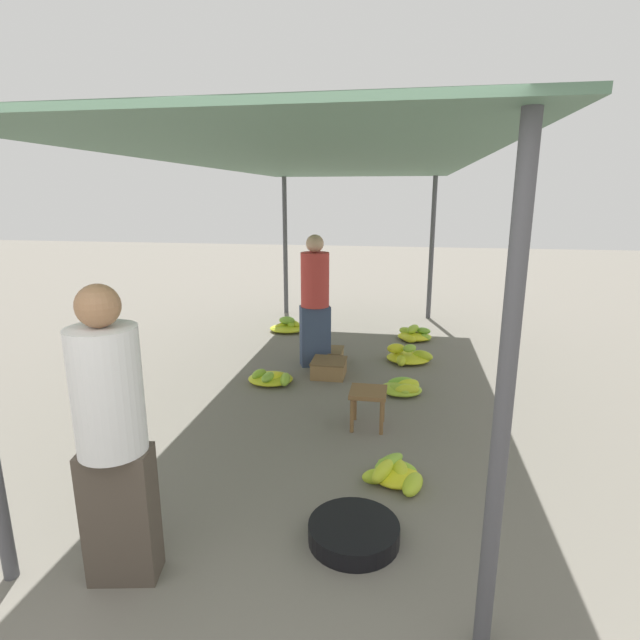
{
  "coord_description": "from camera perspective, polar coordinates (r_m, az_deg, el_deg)",
  "views": [
    {
      "loc": [
        0.86,
        -1.8,
        2.14
      ],
      "look_at": [
        0.0,
        3.23,
        0.86
      ],
      "focal_mm": 28.0,
      "sensor_mm": 36.0,
      "label": 1
    }
  ],
  "objects": [
    {
      "name": "banana_pile_left_0",
      "position": [
        5.89,
        -5.55,
        -6.64
      ],
      "size": [
        0.54,
        0.49,
        0.17
      ],
      "color": "#8DBD33",
      "rests_on": "ground"
    },
    {
      "name": "shopper_walking_mid",
      "position": [
        6.28,
        -0.57,
        2.4
      ],
      "size": [
        0.46,
        0.46,
        1.68
      ],
      "color": "#384766",
      "rests_on": "ground"
    },
    {
      "name": "stool",
      "position": [
        4.75,
        5.52,
        -8.77
      ],
      "size": [
        0.34,
        0.34,
        0.37
      ],
      "color": "brown",
      "rests_on": "ground"
    },
    {
      "name": "vendor_foreground",
      "position": [
        2.97,
        -22.66,
        -12.02
      ],
      "size": [
        0.42,
        0.42,
        1.71
      ],
      "color": "#4C4238",
      "rests_on": "ground"
    },
    {
      "name": "crate_mid",
      "position": [
        6.08,
        1.05,
        -5.5
      ],
      "size": [
        0.41,
        0.41,
        0.2
      ],
      "color": "olive",
      "rests_on": "ground"
    },
    {
      "name": "canopy_tarp",
      "position": [
        5.57,
        0.86,
        17.58
      ],
      "size": [
        3.01,
        7.19,
        0.04
      ],
      "primitive_type": "cube",
      "color": "#567A60",
      "rests_on": "canopy_post_front_left"
    },
    {
      "name": "canopy_post_back_left",
      "position": [
        9.2,
        -3.99,
        8.36
      ],
      "size": [
        0.08,
        0.08,
        2.46
      ],
      "primitive_type": "cylinder",
      "color": "#4C4C51",
      "rests_on": "ground"
    },
    {
      "name": "canopy_post_front_right",
      "position": [
        2.33,
        20.2,
        -9.8
      ],
      "size": [
        0.08,
        0.08,
        2.46
      ],
      "primitive_type": "cylinder",
      "color": "#4C4C51",
      "rests_on": "ground"
    },
    {
      "name": "banana_pile_left_1",
      "position": [
        8.06,
        -3.79,
        -0.77
      ],
      "size": [
        0.56,
        0.49,
        0.25
      ],
      "color": "#7EB735",
      "rests_on": "ground"
    },
    {
      "name": "crate_near",
      "position": [
        6.61,
        0.84,
        -4.04
      ],
      "size": [
        0.4,
        0.4,
        0.17
      ],
      "color": "#9E7A4C",
      "rests_on": "ground"
    },
    {
      "name": "canopy_post_back_right",
      "position": [
        8.95,
        12.64,
        7.9
      ],
      "size": [
        0.08,
        0.08,
        2.46
      ],
      "primitive_type": "cylinder",
      "color": "#4C4C51",
      "rests_on": "ground"
    },
    {
      "name": "banana_pile_right_0",
      "position": [
        6.69,
        10.03,
        -4.09
      ],
      "size": [
        0.65,
        0.57,
        0.25
      ],
      "color": "yellow",
      "rests_on": "ground"
    },
    {
      "name": "banana_pile_right_2",
      "position": [
        5.65,
        9.49,
        -7.64
      ],
      "size": [
        0.46,
        0.49,
        0.15
      ],
      "color": "#B9CE2B",
      "rests_on": "ground"
    },
    {
      "name": "banana_pile_right_1",
      "position": [
        4.03,
        8.55,
        -16.95
      ],
      "size": [
        0.51,
        0.51,
        0.18
      ],
      "color": "#AFCA2D",
      "rests_on": "ground"
    },
    {
      "name": "banana_pile_right_3",
      "position": [
        7.73,
        10.74,
        -1.68
      ],
      "size": [
        0.55,
        0.59,
        0.22
      ],
      "color": "#9CC330",
      "rests_on": "ground"
    },
    {
      "name": "basin_black",
      "position": [
        3.45,
        3.88,
        -23.05
      ],
      "size": [
        0.58,
        0.58,
        0.12
      ],
      "color": "black",
      "rests_on": "ground"
    }
  ]
}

